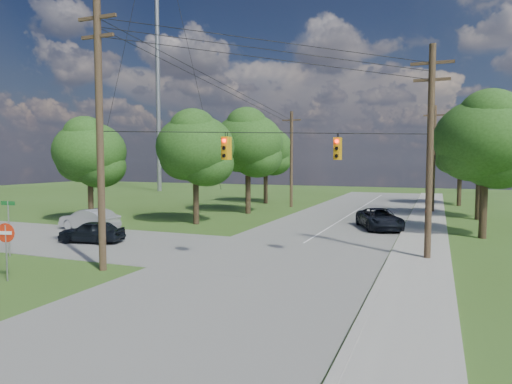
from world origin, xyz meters
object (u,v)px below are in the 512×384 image
at_px(car_main_north, 379,219).
at_px(do_not_enter_sign, 6,239).
at_px(car_cross_silver, 89,219).
at_px(pole_sw, 100,131).
at_px(pole_ne, 430,149).
at_px(pole_north_e, 434,158).
at_px(pole_north_w, 291,158).
at_px(car_cross_dark, 92,231).

xyz_separation_m(car_main_north, do_not_enter_sign, (-12.45, -19.99, 0.98)).
bearing_deg(do_not_enter_sign, car_main_north, 45.40).
bearing_deg(car_cross_silver, pole_sw, 51.64).
distance_m(pole_ne, car_cross_silver, 22.74).
relative_size(car_cross_silver, do_not_enter_sign, 1.92).
height_order(car_main_north, do_not_enter_sign, do_not_enter_sign).
distance_m(pole_sw, car_cross_silver, 13.59).
height_order(pole_north_e, pole_north_w, same).
height_order(pole_sw, pole_north_e, pole_sw).
relative_size(pole_ne, do_not_enter_sign, 4.39).
xyz_separation_m(pole_sw, pole_north_e, (13.50, 29.60, -1.10)).
height_order(pole_ne, pole_north_e, pole_ne).
bearing_deg(do_not_enter_sign, pole_north_w, 73.88).
xyz_separation_m(car_cross_dark, do_not_enter_sign, (2.84, -8.10, 1.05)).
bearing_deg(car_cross_dark, pole_north_w, 159.15).
height_order(pole_ne, car_main_north, pole_ne).
bearing_deg(pole_sw, pole_ne, 29.38).
bearing_deg(pole_north_e, car_main_north, -105.14).
relative_size(pole_north_w, car_cross_silver, 2.18).
distance_m(pole_ne, do_not_enter_sign, 19.41).
height_order(pole_sw, car_cross_silver, pole_sw).
distance_m(pole_north_e, do_not_enter_sign, 36.37).
bearing_deg(car_cross_silver, pole_north_e, 140.21).
bearing_deg(pole_ne, do_not_enter_sign, -146.32).
bearing_deg(do_not_enter_sign, car_cross_dark, 96.61).
height_order(pole_north_e, car_cross_silver, pole_north_e).
height_order(car_cross_silver, car_main_north, car_cross_silver).
bearing_deg(car_main_north, pole_north_w, 107.99).
height_order(pole_sw, car_cross_dark, pole_sw).
relative_size(pole_ne, car_main_north, 1.99).
xyz_separation_m(pole_ne, do_not_enter_sign, (-15.85, -10.56, -3.73)).
xyz_separation_m(pole_ne, pole_north_e, (-0.00, 22.00, -0.34)).
distance_m(car_cross_silver, car_main_north, 20.50).
height_order(pole_north_w, car_cross_silver, pole_north_w).
bearing_deg(pole_north_w, car_cross_silver, -111.89).
bearing_deg(car_main_north, do_not_enter_sign, -143.80).
relative_size(pole_sw, car_main_north, 2.28).
distance_m(pole_north_e, car_main_north, 13.73).
xyz_separation_m(pole_north_e, car_cross_dark, (-18.69, -24.46, -4.43)).
xyz_separation_m(pole_sw, car_cross_silver, (-8.72, 8.90, -5.44)).
xyz_separation_m(car_cross_dark, car_cross_silver, (-3.53, 3.76, 0.09)).
distance_m(car_cross_silver, do_not_enter_sign, 13.50).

